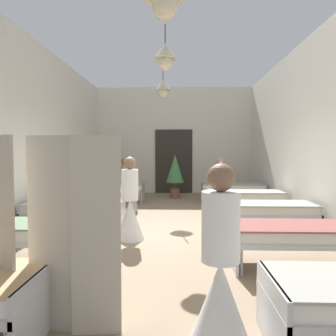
{
  "coord_description": "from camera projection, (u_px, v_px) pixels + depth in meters",
  "views": [
    {
      "loc": [
        0.21,
        -6.32,
        1.56
      ],
      "look_at": [
        0.0,
        -0.3,
        1.26
      ],
      "focal_mm": 34.87,
      "sensor_mm": 36.0,
      "label": 1
    }
  ],
  "objects": [
    {
      "name": "ground_plane",
      "position": [
        169.0,
        234.0,
        6.4
      ],
      "size": [
        6.43,
        12.69,
        0.1
      ],
      "primitive_type": "cube",
      "color": "#8C755B"
    },
    {
      "name": "room_shell",
      "position": [
        170.0,
        133.0,
        7.58
      ],
      "size": [
        6.23,
        12.29,
        3.99
      ],
      "color": "silver",
      "rests_on": "ground"
    },
    {
      "name": "bed_left_row_1",
      "position": [
        31.0,
        232.0,
        4.54
      ],
      "size": [
        1.9,
        0.84,
        0.57
      ],
      "color": "#B7BCC1",
      "rests_on": "ground"
    },
    {
      "name": "bed_right_row_1",
      "position": [
        301.0,
        235.0,
        4.41
      ],
      "size": [
        1.9,
        0.84,
        0.57
      ],
      "color": "#B7BCC1",
      "rests_on": "ground"
    },
    {
      "name": "bed_left_row_2",
      "position": [
        74.0,
        209.0,
        6.44
      ],
      "size": [
        1.9,
        0.84,
        0.57
      ],
      "color": "#B7BCC1",
      "rests_on": "ground"
    },
    {
      "name": "bed_right_row_2",
      "position": [
        265.0,
        210.0,
        6.31
      ],
      "size": [
        1.9,
        0.84,
        0.57
      ],
      "color": "#B7BCC1",
      "rests_on": "ground"
    },
    {
      "name": "bed_left_row_3",
      "position": [
        98.0,
        196.0,
        8.34
      ],
      "size": [
        1.9,
        0.84,
        0.57
      ],
      "color": "#B7BCC1",
      "rests_on": "ground"
    },
    {
      "name": "bed_right_row_3",
      "position": [
        245.0,
        196.0,
        8.21
      ],
      "size": [
        1.9,
        0.84,
        0.57
      ],
      "color": "#B7BCC1",
      "rests_on": "ground"
    },
    {
      "name": "bed_left_row_4",
      "position": [
        113.0,
        188.0,
        10.23
      ],
      "size": [
        1.9,
        0.84,
        0.57
      ],
      "color": "#B7BCC1",
      "rests_on": "ground"
    },
    {
      "name": "bed_right_row_4",
      "position": [
        233.0,
        188.0,
        10.1
      ],
      "size": [
        1.9,
        0.84,
        0.57
      ],
      "color": "#B7BCC1",
      "rests_on": "ground"
    },
    {
      "name": "nurse_near_aisle",
      "position": [
        220.0,
        283.0,
        2.56
      ],
      "size": [
        0.52,
        0.52,
        1.49
      ],
      "rotation": [
        0.0,
        0.0,
        6.03
      ],
      "color": "white",
      "rests_on": "ground"
    },
    {
      "name": "nurse_mid_aisle",
      "position": [
        130.0,
        210.0,
        5.79
      ],
      "size": [
        0.52,
        0.52,
        1.49
      ],
      "rotation": [
        0.0,
        0.0,
        1.19
      ],
      "color": "white",
      "rests_on": "ground"
    },
    {
      "name": "patient_seated_primary",
      "position": [
        125.0,
        174.0,
        10.28
      ],
      "size": [
        0.44,
        0.44,
        0.8
      ],
      "color": "slate",
      "rests_on": "bed_left_row_4"
    },
    {
      "name": "patient_seated_secondary",
      "position": [
        221.0,
        174.0,
        10.19
      ],
      "size": [
        0.44,
        0.44,
        0.8
      ],
      "color": "#515B70",
      "rests_on": "bed_right_row_4"
    },
    {
      "name": "potted_plant",
      "position": [
        175.0,
        171.0,
        11.03
      ],
      "size": [
        0.6,
        0.6,
        1.46
      ],
      "color": "brown",
      "rests_on": "ground"
    },
    {
      "name": "privacy_screen",
      "position": [
        48.0,
        235.0,
        2.79
      ],
      "size": [
        1.24,
        0.23,
        1.7
      ],
      "rotation": [
        0.0,
        0.0,
        -0.21
      ],
      "color": "#BCB29E",
      "rests_on": "ground"
    }
  ]
}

